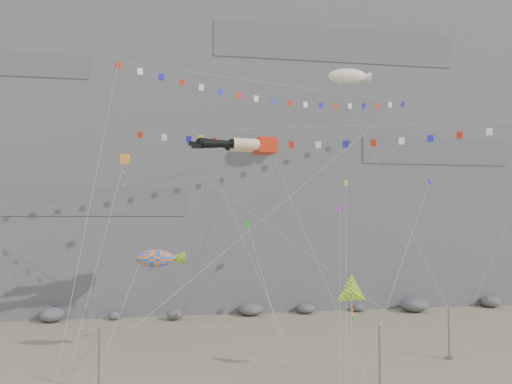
# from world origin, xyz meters

# --- Properties ---
(ground) EXTENTS (120.00, 120.00, 0.00)m
(ground) POSITION_xyz_m (0.00, 0.00, 0.00)
(ground) COLOR gray
(ground) RESTS_ON ground
(cliff) EXTENTS (80.00, 28.00, 50.00)m
(cliff) POSITION_xyz_m (0.00, 32.00, 25.00)
(cliff) COLOR slate
(cliff) RESTS_ON ground
(talus_boulders) EXTENTS (60.00, 3.00, 1.20)m
(talus_boulders) POSITION_xyz_m (0.00, 17.00, 0.60)
(talus_boulders) COLOR slate
(talus_boulders) RESTS_ON ground
(anchor_pole_left) EXTENTS (0.12, 0.12, 3.77)m
(anchor_pole_left) POSITION_xyz_m (-12.63, -4.10, 1.89)
(anchor_pole_left) COLOR slate
(anchor_pole_left) RESTS_ON ground
(anchor_pole_center) EXTENTS (0.12, 0.12, 4.34)m
(anchor_pole_center) POSITION_xyz_m (3.14, -8.85, 2.17)
(anchor_pole_center) COLOR slate
(anchor_pole_center) RESTS_ON ground
(anchor_pole_right) EXTENTS (0.12, 0.12, 3.73)m
(anchor_pole_right) POSITION_xyz_m (11.80, -1.37, 1.87)
(anchor_pole_right) COLOR slate
(anchor_pole_right) RESTS_ON ground
(legs_kite) EXTENTS (10.03, 15.12, 21.67)m
(legs_kite) POSITION_xyz_m (-2.75, 4.49, 16.27)
(legs_kite) COLOR red
(legs_kite) RESTS_ON ground
(flag_banner_upper) EXTENTS (31.36, 19.21, 31.84)m
(flag_banner_upper) POSITION_xyz_m (1.68, 9.70, 22.82)
(flag_banner_upper) COLOR red
(flag_banner_upper) RESTS_ON ground
(flag_banner_lower) EXTENTS (30.56, 10.54, 20.09)m
(flag_banner_lower) POSITION_xyz_m (4.18, 2.31, 17.64)
(flag_banner_lower) COLOR red
(flag_banner_lower) RESTS_ON ground
(harlequin_kite) EXTENTS (3.68, 7.01, 16.28)m
(harlequin_kite) POSITION_xyz_m (-11.96, 3.28, 14.75)
(harlequin_kite) COLOR red
(harlequin_kite) RESTS_ON ground
(fish_windsock) EXTENTS (5.59, 7.22, 10.39)m
(fish_windsock) POSITION_xyz_m (-9.54, 1.38, 7.42)
(fish_windsock) COLOR orange
(fish_windsock) RESTS_ON ground
(delta_kite) EXTENTS (2.28, 2.43, 6.93)m
(delta_kite) POSITION_xyz_m (3.12, -4.69, 5.59)
(delta_kite) COLOR yellow
(delta_kite) RESTS_ON ground
(blimp_windsock) EXTENTS (7.08, 13.98, 27.81)m
(blimp_windsock) POSITION_xyz_m (8.57, 10.72, 24.22)
(blimp_windsock) COLOR #FAF5CD
(blimp_windsock) RESTS_ON ground
(small_kite_a) EXTENTS (6.28, 14.49, 22.82)m
(small_kite_a) POSITION_xyz_m (-5.78, 8.11, 17.05)
(small_kite_a) COLOR orange
(small_kite_a) RESTS_ON ground
(small_kite_b) EXTENTS (4.57, 11.32, 15.78)m
(small_kite_b) POSITION_xyz_m (5.63, 4.61, 10.89)
(small_kite_b) COLOR purple
(small_kite_b) RESTS_ON ground
(small_kite_c) EXTENTS (2.52, 7.59, 12.17)m
(small_kite_c) POSITION_xyz_m (-2.85, 0.66, 9.71)
(small_kite_c) COLOR green
(small_kite_c) RESTS_ON ground
(small_kite_d) EXTENTS (6.88, 17.48, 22.47)m
(small_kite_d) POSITION_xyz_m (7.79, 9.16, 13.36)
(small_kite_d) COLOR yellow
(small_kite_d) RESTS_ON ground
(small_kite_e) EXTENTS (10.95, 10.52, 19.62)m
(small_kite_e) POSITION_xyz_m (13.68, 4.66, 13.16)
(small_kite_e) COLOR #1C15BE
(small_kite_e) RESTS_ON ground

